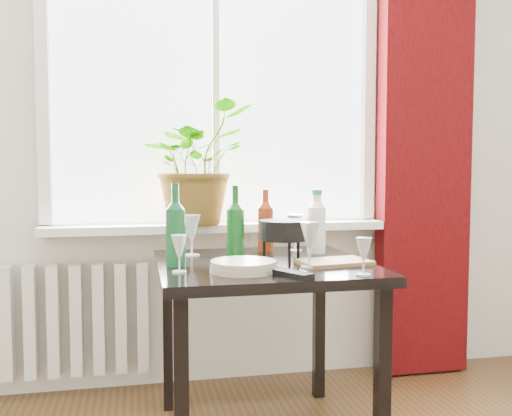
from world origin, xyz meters
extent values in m
cube|color=white|center=(0.00, 2.22, 1.60)|extent=(1.72, 0.08, 1.62)
cube|color=white|center=(0.00, 2.15, 0.82)|extent=(1.72, 0.20, 0.04)
cube|color=#380507|center=(1.12, 2.12, 1.30)|extent=(0.50, 0.12, 2.56)
cube|color=silver|center=(-0.75, 2.18, 0.38)|extent=(0.80, 0.10, 0.55)
cube|color=black|center=(0.10, 1.55, 0.72)|extent=(0.85, 0.85, 0.04)
cube|color=black|center=(-0.27, 1.19, 0.35)|extent=(0.05, 0.05, 0.70)
cube|color=black|center=(-0.27, 1.92, 0.35)|extent=(0.05, 0.05, 0.70)
cube|color=black|center=(0.46, 1.19, 0.35)|extent=(0.05, 0.05, 0.70)
cube|color=black|center=(0.46, 1.92, 0.35)|extent=(0.05, 0.05, 0.70)
imported|color=#3C8022|center=(-0.11, 2.11, 1.15)|extent=(0.72, 0.71, 0.60)
cylinder|color=beige|center=(-0.02, 1.35, 0.76)|extent=(0.33, 0.33, 0.04)
cube|color=black|center=(0.12, 1.23, 0.75)|extent=(0.14, 0.19, 0.02)
cube|color=olive|center=(0.37, 1.44, 0.75)|extent=(0.30, 0.22, 0.01)
camera|label=1|loc=(-0.41, -0.70, 1.12)|focal=40.00mm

